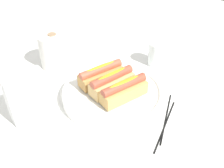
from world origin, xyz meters
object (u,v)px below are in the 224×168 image
hotdog_back (112,82)px  napkin_box (27,97)px  hotdog_front (124,90)px  hotdog_side (101,74)px  serving_bowl (112,93)px  water_glass (158,55)px  chopstick_near (166,117)px  paper_towel_roll (54,51)px  chopstick_far (165,125)px

hotdog_back → napkin_box: 0.25m
hotdog_front → hotdog_side: same height
serving_bowl → hotdog_back: size_ratio=2.04×
water_glass → chopstick_near: water_glass is taller
hotdog_side → paper_towel_roll: bearing=86.8°
hotdog_back → water_glass: (0.27, -0.02, -0.02)m
serving_bowl → napkin_box: 0.26m
serving_bowl → hotdog_front: hotdog_front is taller
hotdog_side → chopstick_far: size_ratio=0.72×
chopstick_far → hotdog_front: bearing=78.7°
hotdog_back → paper_towel_roll: bearing=85.0°
hotdog_front → napkin_box: bearing=136.4°
water_glass → hotdog_back: bearing=175.4°
hotdog_back → hotdog_side: bearing=77.3°
water_glass → chopstick_near: size_ratio=0.41×
chopstick_near → chopstick_far: size_ratio=1.00×
paper_towel_roll → chopstick_far: size_ratio=0.61×
hotdog_back → chopstick_near: 0.20m
hotdog_side → water_glass: size_ratio=1.76×
chopstick_far → water_glass: bearing=20.4°
hotdog_front → hotdog_back: bearing=77.3°
paper_towel_roll → chopstick_near: 0.48m
napkin_box → serving_bowl: bearing=-18.0°
hotdog_front → hotdog_back: same height
paper_towel_roll → chopstick_near: (-0.01, -0.47, -0.06)m
serving_bowl → chopstick_near: bearing=-83.9°
hotdog_front → napkin_box: napkin_box is taller
water_glass → chopstick_far: bearing=-147.5°
hotdog_side → water_glass: bearing=-16.4°
hotdog_side → napkin_box: (-0.23, 0.08, 0.01)m
chopstick_far → napkin_box: bearing=109.2°
hotdog_back → napkin_box: size_ratio=1.05×
serving_bowl → chopstick_far: (-0.01, -0.20, -0.02)m
serving_bowl → napkin_box: bearing=147.1°
hotdog_side → paper_towel_roll: paper_towel_roll is taller
hotdog_side → water_glass: 0.27m
water_glass → chopstick_near: (-0.25, -0.16, -0.04)m
serving_bowl → hotdog_side: size_ratio=2.04×
serving_bowl → chopstick_near: serving_bowl is taller
hotdog_back → chopstick_near: bearing=-83.9°
hotdog_side → paper_towel_roll: (0.01, 0.23, 0.00)m
hotdog_front → water_glass: bearing=6.6°
water_glass → paper_towel_roll: size_ratio=0.67×
water_glass → hotdog_front: bearing=-173.4°
paper_towel_roll → chopstick_far: 0.49m
serving_bowl → chopstick_far: 0.20m
serving_bowl → hotdog_front: (-0.01, -0.05, 0.04)m
hotdog_front → paper_towel_roll: (0.04, 0.34, 0.00)m
serving_bowl → hotdog_side: 0.07m
water_glass → chopstick_far: (-0.28, -0.18, -0.04)m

